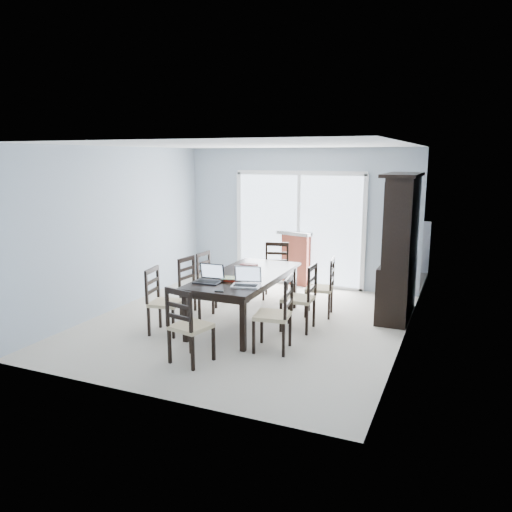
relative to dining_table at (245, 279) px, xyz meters
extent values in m
plane|color=beige|center=(0.00, 0.00, -0.67)|extent=(5.00, 5.00, 0.00)
plane|color=white|center=(0.00, 0.00, 1.93)|extent=(5.00, 5.00, 0.00)
cube|color=#9DACBC|center=(0.00, 2.50, 0.63)|extent=(4.50, 0.02, 2.60)
cube|color=#9DACBC|center=(-2.25, 0.00, 0.63)|extent=(0.02, 5.00, 2.60)
cube|color=#9DACBC|center=(2.25, 0.00, 0.63)|extent=(0.02, 5.00, 2.60)
cube|color=gray|center=(0.00, 3.50, -0.72)|extent=(4.50, 2.00, 0.10)
cube|color=#99999E|center=(0.00, 4.50, -0.12)|extent=(4.50, 0.06, 1.10)
cube|color=black|center=(0.00, 0.00, 0.06)|extent=(1.00, 2.20, 0.04)
cube|color=black|center=(0.00, 0.00, 0.00)|extent=(0.88, 2.08, 0.10)
cube|color=black|center=(-0.42, -1.00, -0.33)|extent=(0.07, 0.07, 0.69)
cube|color=black|center=(0.42, -1.00, -0.33)|extent=(0.07, 0.07, 0.69)
cube|color=black|center=(-0.42, 1.00, -0.33)|extent=(0.07, 0.07, 0.69)
cube|color=black|center=(0.42, 1.00, -0.33)|extent=(0.07, 0.07, 0.69)
cube|color=black|center=(2.01, 1.25, -0.25)|extent=(0.45, 1.30, 0.85)
cube|color=black|center=(2.04, 1.25, 0.83)|extent=(0.38, 1.30, 1.30)
cube|color=black|center=(2.01, 1.25, 1.50)|extent=(0.50, 1.38, 0.05)
cube|color=black|center=(1.84, 0.83, 0.83)|extent=(0.02, 0.36, 1.18)
cube|color=black|center=(1.84, 1.25, 0.83)|extent=(0.02, 0.36, 1.18)
cube|color=black|center=(1.84, 1.67, 0.83)|extent=(0.02, 0.36, 1.18)
cube|color=silver|center=(0.00, 2.48, 0.38)|extent=(2.40, 0.02, 2.10)
cube|color=white|center=(0.00, 2.46, 1.47)|extent=(2.52, 0.05, 0.08)
cube|color=white|center=(0.00, 2.46, 0.38)|extent=(0.06, 0.05, 2.10)
cube|color=white|center=(0.00, 2.46, -0.65)|extent=(2.52, 0.05, 0.05)
cube|color=black|center=(-1.05, -0.66, -0.47)|extent=(0.04, 0.04, 0.41)
cube|color=black|center=(-1.00, -1.02, -0.47)|extent=(0.04, 0.04, 0.41)
cube|color=black|center=(-0.69, -0.61, -0.47)|extent=(0.04, 0.04, 0.41)
cube|color=black|center=(-0.64, -0.97, -0.47)|extent=(0.04, 0.04, 0.41)
cube|color=#C9B086|center=(-0.85, -0.82, -0.24)|extent=(0.46, 0.46, 0.05)
cube|color=black|center=(-1.00, 0.24, -0.47)|extent=(0.04, 0.04, 0.40)
cube|color=black|center=(-1.04, -0.11, -0.47)|extent=(0.04, 0.04, 0.40)
cube|color=black|center=(-0.64, 0.19, -0.47)|extent=(0.04, 0.04, 0.40)
cube|color=black|center=(-0.69, -0.16, -0.47)|extent=(0.04, 0.04, 0.40)
cube|color=#C9B086|center=(-0.84, 0.04, -0.25)|extent=(0.44, 0.44, 0.05)
cube|color=black|center=(-1.05, 0.86, -0.48)|extent=(0.03, 0.03, 0.39)
cube|color=black|center=(-1.09, 0.52, -0.48)|extent=(0.03, 0.03, 0.39)
cube|color=black|center=(-0.71, 0.83, -0.48)|extent=(0.03, 0.03, 0.39)
cube|color=black|center=(-0.75, 0.49, -0.48)|extent=(0.03, 0.03, 0.39)
cube|color=#C9B086|center=(-0.90, 0.68, -0.26)|extent=(0.42, 0.42, 0.05)
cube|color=black|center=(0.96, -0.98, -0.46)|extent=(0.04, 0.04, 0.43)
cube|color=black|center=(0.91, -0.60, -0.46)|extent=(0.04, 0.04, 0.43)
cube|color=black|center=(0.58, -1.03, -0.46)|extent=(0.04, 0.04, 0.43)
cube|color=black|center=(0.53, -0.65, -0.46)|extent=(0.04, 0.04, 0.43)
cube|color=#C9B086|center=(0.75, -0.82, -0.21)|extent=(0.47, 0.47, 0.05)
cube|color=black|center=(1.00, -0.13, -0.46)|extent=(0.04, 0.04, 0.43)
cube|color=black|center=(0.98, 0.25, -0.46)|extent=(0.04, 0.04, 0.43)
cube|color=black|center=(0.62, -0.14, -0.46)|extent=(0.04, 0.04, 0.43)
cube|color=black|center=(0.61, 0.23, -0.46)|extent=(0.04, 0.04, 0.43)
cube|color=#C9B086|center=(0.80, 0.05, -0.22)|extent=(0.43, 0.43, 0.05)
cube|color=black|center=(1.10, 0.65, -0.47)|extent=(0.04, 0.04, 0.41)
cube|color=black|center=(1.05, 1.01, -0.47)|extent=(0.04, 0.04, 0.41)
cube|color=black|center=(0.75, 0.60, -0.47)|extent=(0.04, 0.04, 0.41)
cube|color=black|center=(0.69, 0.96, -0.47)|extent=(0.04, 0.04, 0.41)
cube|color=#C9B086|center=(0.90, 0.80, -0.24)|extent=(0.45, 0.45, 0.05)
cube|color=black|center=(-0.23, -1.70, -0.46)|extent=(0.04, 0.04, 0.42)
cube|color=black|center=(0.13, -1.77, -0.46)|extent=(0.04, 0.04, 0.42)
cube|color=black|center=(-0.15, -1.33, -0.46)|extent=(0.04, 0.04, 0.42)
cube|color=black|center=(0.21, -1.41, -0.46)|extent=(0.04, 0.04, 0.42)
cube|color=#C9B086|center=(-0.01, -1.55, -0.23)|extent=(0.49, 0.49, 0.05)
cube|color=black|center=(0.06, 1.67, -0.46)|extent=(0.04, 0.04, 0.42)
cube|color=black|center=(-0.30, 1.58, -0.46)|extent=(0.04, 0.04, 0.42)
cube|color=black|center=(0.16, 1.31, -0.46)|extent=(0.04, 0.04, 0.42)
cube|color=black|center=(-0.21, 1.21, -0.46)|extent=(0.04, 0.04, 0.42)
cube|color=#C9B086|center=(-0.07, 1.44, -0.22)|extent=(0.50, 0.50, 0.05)
cube|color=black|center=(-0.26, -0.66, 0.09)|extent=(0.37, 0.27, 0.02)
cube|color=silver|center=(-0.26, -0.66, 0.21)|extent=(0.32, 0.06, 0.19)
cube|color=silver|center=(0.30, -0.64, 0.09)|extent=(0.42, 0.33, 0.02)
cube|color=silver|center=(0.30, -0.64, 0.21)|extent=(0.33, 0.11, 0.20)
cube|color=maroon|center=(-0.03, -0.42, 0.09)|extent=(0.27, 0.21, 0.03)
cube|color=gold|center=(-0.02, -0.42, 0.11)|extent=(0.31, 0.27, 0.01)
cube|color=black|center=(0.09, -1.00, 0.08)|extent=(0.12, 0.08, 0.01)
cube|color=#480E16|center=(-0.12, 0.40, 0.11)|extent=(0.26, 0.14, 0.06)
cube|color=maroon|center=(-0.50, 3.40, -0.19)|extent=(2.31, 2.16, 0.97)
cube|color=#959595|center=(-0.50, 3.40, 0.33)|extent=(2.38, 2.23, 0.06)
camera|label=1|loc=(2.93, -6.47, 1.77)|focal=35.00mm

